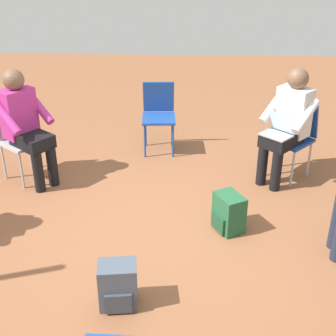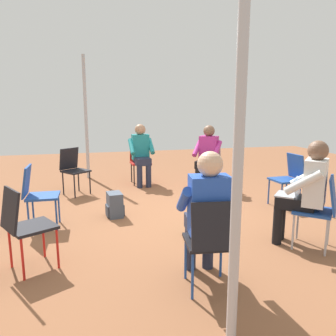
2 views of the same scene
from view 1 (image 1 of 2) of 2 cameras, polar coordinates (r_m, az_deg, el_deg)
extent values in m
plane|color=brown|center=(4.24, -2.89, -8.93)|extent=(14.00, 14.00, 0.00)
cube|color=#B7B7BC|center=(5.31, -17.26, 3.04)|extent=(0.56, 0.56, 0.03)
cylinder|color=#B7B7BC|center=(5.36, -14.43, 0.97)|extent=(0.02, 0.02, 0.42)
cylinder|color=#B7B7BC|center=(5.20, -17.41, -0.31)|extent=(0.02, 0.02, 0.42)
cylinder|color=#B7B7BC|center=(5.62, -16.51, 1.94)|extent=(0.02, 0.02, 0.42)
cylinder|color=#B7B7BC|center=(5.46, -19.40, 0.75)|extent=(0.02, 0.02, 0.42)
cube|color=#B7B7BC|center=(5.39, -18.71, 5.63)|extent=(0.31, 0.36, 0.40)
cube|color=#1E4799|center=(5.73, -1.14, 6.04)|extent=(0.42, 0.42, 0.03)
cylinder|color=#1E4799|center=(5.66, 0.61, 3.31)|extent=(0.02, 0.02, 0.42)
cylinder|color=#1E4799|center=(5.66, -2.84, 3.28)|extent=(0.02, 0.02, 0.42)
cylinder|color=#1E4799|center=(5.97, 0.52, 4.63)|extent=(0.02, 0.02, 0.42)
cylinder|color=#1E4799|center=(5.97, -2.76, 4.60)|extent=(0.02, 0.02, 0.42)
cube|color=#1E4799|center=(5.84, -1.16, 8.68)|extent=(0.38, 0.11, 0.40)
cube|color=#1E4799|center=(5.29, 14.64, 3.26)|extent=(0.57, 0.57, 0.03)
cylinder|color=#B7B7BC|center=(5.17, 14.93, -0.10)|extent=(0.02, 0.02, 0.42)
cylinder|color=#B7B7BC|center=(5.32, 11.86, 1.09)|extent=(0.02, 0.02, 0.42)
cylinder|color=#B7B7BC|center=(5.44, 16.83, 1.04)|extent=(0.02, 0.02, 0.42)
cylinder|color=#B7B7BC|center=(5.59, 13.85, 2.15)|extent=(0.02, 0.02, 0.42)
cube|color=#1E4799|center=(5.36, 16.00, 5.92)|extent=(0.34, 0.33, 0.40)
cylinder|color=black|center=(5.05, 13.07, -0.33)|extent=(0.11, 0.11, 0.45)
cylinder|color=black|center=(5.14, 11.41, 0.33)|extent=(0.11, 0.11, 0.45)
cube|color=black|center=(5.11, 13.61, 3.45)|extent=(0.51, 0.51, 0.14)
cube|color=silver|center=(5.16, 15.08, 6.66)|extent=(0.40, 0.39, 0.52)
sphere|color=brown|center=(5.06, 15.56, 10.47)|extent=(0.22, 0.22, 0.22)
cylinder|color=silver|center=(4.98, 16.45, 6.05)|extent=(0.34, 0.35, 0.31)
cylinder|color=silver|center=(5.17, 12.64, 7.28)|extent=(0.34, 0.35, 0.31)
cube|color=#9EA0A5|center=(4.99, 13.00, 3.92)|extent=(0.37, 0.37, 0.02)
cube|color=#B2D1F2|center=(5.04, 13.83, 5.39)|extent=(0.25, 0.24, 0.20)
cylinder|color=black|center=(5.17, -13.92, 0.23)|extent=(0.11, 0.11, 0.45)
cylinder|color=black|center=(5.08, -15.52, -0.47)|extent=(0.11, 0.11, 0.45)
cube|color=black|center=(5.14, -16.20, 3.27)|extent=(0.52, 0.49, 0.14)
cube|color=#B22D84|center=(5.19, -17.77, 6.41)|extent=(0.38, 0.40, 0.52)
sphere|color=brown|center=(5.09, -18.34, 10.19)|extent=(0.22, 0.22, 0.22)
cylinder|color=#B22D84|center=(5.21, -15.37, 7.10)|extent=(0.37, 0.31, 0.31)
cylinder|color=#B22D84|center=(5.01, -19.06, 5.78)|extent=(0.37, 0.31, 0.31)
cube|color=#475160|center=(3.53, -6.11, -13.96)|extent=(0.30, 0.23, 0.36)
cube|color=#39414D|center=(3.59, -6.04, -14.93)|extent=(0.22, 0.27, 0.16)
cube|color=#235B38|center=(4.33, 7.44, -5.40)|extent=(0.31, 0.34, 0.36)
cube|color=#1C492C|center=(4.38, 7.37, -6.30)|extent=(0.31, 0.29, 0.16)
camera|label=2|loc=(4.86, 62.00, 2.14)|focal=35.00mm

